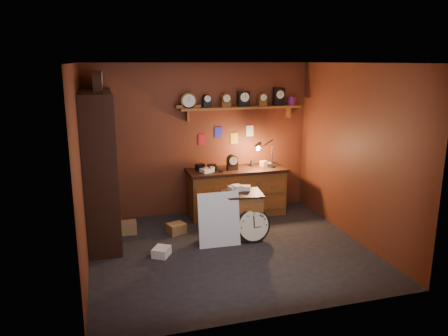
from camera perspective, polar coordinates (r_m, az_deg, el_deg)
floor at (r=6.58m, az=0.72°, el=-10.67°), size 4.00×4.00×0.00m
room_shell at (r=6.18m, az=0.88°, el=4.46°), size 4.02×3.62×2.71m
shelving_unit at (r=6.87m, az=-16.16°, el=0.89°), size 0.47×1.60×2.58m
workbench at (r=7.89m, az=1.65°, el=-2.76°), size 1.77×0.66×1.36m
low_cabinet at (r=6.95m, az=2.32°, el=-5.80°), size 0.69×0.61×0.81m
big_round_clock at (r=6.79m, az=3.83°, el=-7.49°), size 0.54×0.17×0.54m
white_panel at (r=6.75m, az=-0.64°, el=-10.01°), size 0.64×0.19×0.84m
mini_fridge at (r=7.78m, az=-1.01°, el=-4.74°), size 0.50×0.52×0.50m
floor_box_a at (r=7.18m, az=-6.26°, el=-7.85°), size 0.33×0.31×0.17m
floor_box_b at (r=6.43m, az=-8.18°, el=-10.78°), size 0.31×0.33×0.13m
floor_box_c at (r=7.30m, az=-12.40°, el=-7.60°), size 0.27×0.23×0.20m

